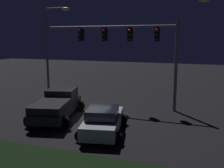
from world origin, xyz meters
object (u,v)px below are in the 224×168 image
traffic_signal_gantry (130,41)px  car_sedan (103,120)px  pickup_truck (58,103)px  street_lamp_left (51,41)px

traffic_signal_gantry → car_sedan: bearing=-89.2°
car_sedan → pickup_truck: bearing=55.8°
pickup_truck → car_sedan: bearing=-125.8°
pickup_truck → traffic_signal_gantry: bearing=-54.6°
traffic_signal_gantry → street_lamp_left: bearing=169.9°
street_lamp_left → pickup_truck: bearing=-55.8°
car_sedan → street_lamp_left: bearing=35.1°
pickup_truck → traffic_signal_gantry: (3.78, 4.28, 4.03)m
street_lamp_left → car_sedan: bearing=-43.3°
car_sedan → traffic_signal_gantry: (-0.08, 5.88, 4.29)m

